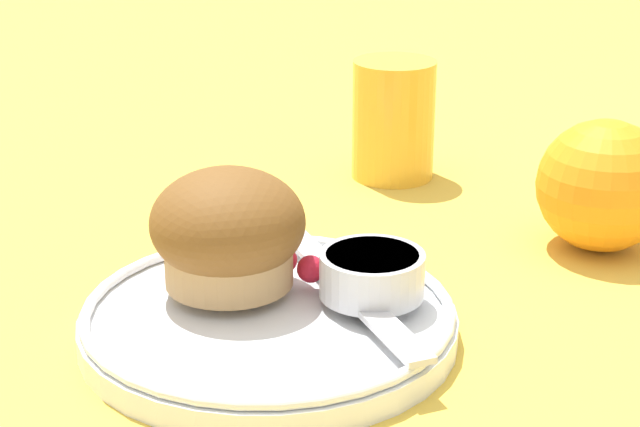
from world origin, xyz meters
The scene contains 8 objects.
ground_plane centered at (0.00, 0.00, 0.00)m, with size 3.00×3.00×0.00m, color gold.
plate centered at (0.02, 0.00, 0.01)m, with size 0.20×0.20×0.02m.
muffin centered at (-0.01, 0.01, 0.05)m, with size 0.08×0.08×0.07m.
cream_ramekin centered at (0.06, 0.04, 0.03)m, with size 0.06×0.06×0.02m.
berry_pair centered at (0.01, 0.04, 0.03)m, with size 0.03×0.02×0.02m.
butter_knife centered at (0.03, 0.04, 0.02)m, with size 0.18×0.11×0.00m.
orange_fruit centered at (0.10, 0.23, 0.04)m, with size 0.08×0.08×0.08m.
juice_glass centered at (-0.08, 0.25, 0.04)m, with size 0.06×0.06×0.09m.
Camera 1 is at (0.36, -0.38, 0.27)m, focal length 60.00 mm.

